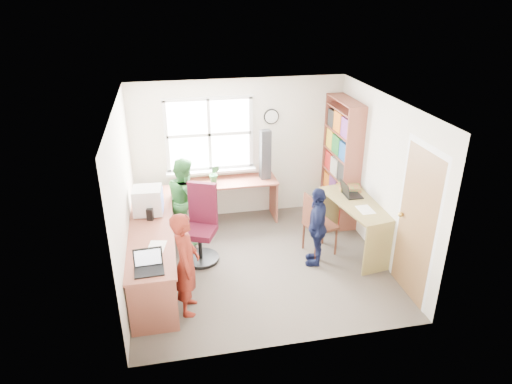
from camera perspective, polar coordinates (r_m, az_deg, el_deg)
room at (r=6.33m, az=0.37°, el=0.82°), size 3.64×3.44×2.44m
l_desk at (r=6.25m, az=-10.96°, el=-7.96°), size 2.38×2.95×0.75m
right_desk at (r=7.08m, az=12.62°, el=-2.81°), size 0.86×1.48×0.81m
bookshelf at (r=7.83m, az=10.56°, el=3.46°), size 0.30×1.02×2.10m
swivel_chair at (r=6.76m, az=-6.88°, el=-4.48°), size 0.71×0.71×1.17m
wooden_chair at (r=6.89m, az=7.57°, el=-3.79°), size 0.50×0.50×0.96m
crt_monitor at (r=6.68m, az=-13.34°, el=-1.07°), size 0.43×0.39×0.40m
laptop_left at (r=5.48m, az=-13.27°, el=-8.91°), size 0.35×0.30×0.23m
laptop_right at (r=7.13m, az=11.57°, el=-0.03°), size 0.28×0.34×0.23m
speaker_a at (r=6.55m, az=-13.10°, el=-2.72°), size 0.11×0.11×0.17m
speaker_b at (r=7.10m, az=-12.55°, el=-0.48°), size 0.10×0.10×0.17m
cd_tower at (r=7.64m, az=1.16°, el=4.70°), size 0.18×0.16×0.85m
game_box at (r=7.39m, az=11.61°, el=0.66°), size 0.39×0.39×0.06m
paper_a at (r=5.92m, az=-12.31°, el=-6.69°), size 0.27×0.34×0.00m
paper_b at (r=6.75m, az=13.51°, el=-2.16°), size 0.21×0.30×0.00m
potted_plant at (r=7.57m, az=-5.22°, el=2.27°), size 0.21×0.19×0.32m
person_red at (r=5.65m, az=-8.74°, el=-8.87°), size 0.37×0.53×1.36m
person_green at (r=7.21m, az=-8.81°, el=-1.01°), size 0.63×0.75×1.38m
person_navy at (r=6.61m, az=7.65°, el=-4.28°), size 0.50×0.76×1.20m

